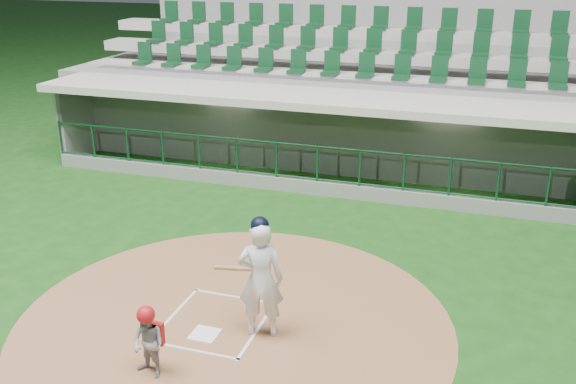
# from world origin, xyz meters

# --- Properties ---
(ground) EXTENTS (120.00, 120.00, 0.00)m
(ground) POSITION_xyz_m (0.00, 0.00, 0.00)
(ground) COLOR #133F12
(ground) RESTS_ON ground
(dirt_circle) EXTENTS (7.20, 7.20, 0.01)m
(dirt_circle) POSITION_xyz_m (0.30, -0.20, 0.01)
(dirt_circle) COLOR brown
(dirt_circle) RESTS_ON ground
(home_plate) EXTENTS (0.43, 0.43, 0.02)m
(home_plate) POSITION_xyz_m (0.00, -0.70, 0.02)
(home_plate) COLOR white
(home_plate) RESTS_ON dirt_circle
(batter_box_chalk) EXTENTS (1.55, 1.80, 0.01)m
(batter_box_chalk) POSITION_xyz_m (0.00, -0.30, 0.02)
(batter_box_chalk) COLOR white
(batter_box_chalk) RESTS_ON ground
(dugout_structure) EXTENTS (16.40, 3.70, 3.00)m
(dugout_structure) POSITION_xyz_m (0.07, 7.84, 0.96)
(dugout_structure) COLOR gray
(dugout_structure) RESTS_ON ground
(seating_deck) EXTENTS (17.00, 6.72, 5.15)m
(seating_deck) POSITION_xyz_m (0.00, 10.91, 1.42)
(seating_deck) COLOR gray
(seating_deck) RESTS_ON ground
(batter) EXTENTS (0.94, 0.96, 2.02)m
(batter) POSITION_xyz_m (0.84, -0.38, 1.01)
(batter) COLOR white
(batter) RESTS_ON dirt_circle
(catcher) EXTENTS (0.60, 0.52, 1.12)m
(catcher) POSITION_xyz_m (-0.30, -1.87, 0.57)
(catcher) COLOR #94949A
(catcher) RESTS_ON dirt_circle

